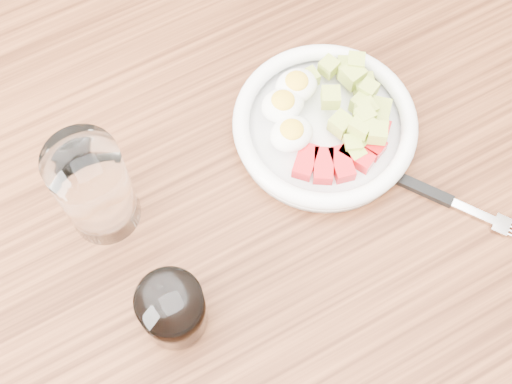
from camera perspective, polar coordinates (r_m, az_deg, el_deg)
ground at (r=1.58m, az=0.50°, el=-11.69°), size 4.00×4.00×0.00m
dining_table at (r=0.93m, az=0.83°, el=-3.39°), size 1.50×0.90×0.77m
bowl at (r=0.87m, az=5.53°, el=5.52°), size 0.22×0.22×0.06m
fork at (r=0.87m, az=14.16°, el=-0.22°), size 0.13×0.18×0.01m
water_glass at (r=0.79m, az=-12.82°, el=0.28°), size 0.08×0.08×0.14m
coffee_glass at (r=0.77m, az=-6.68°, el=-9.35°), size 0.07×0.07×0.08m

